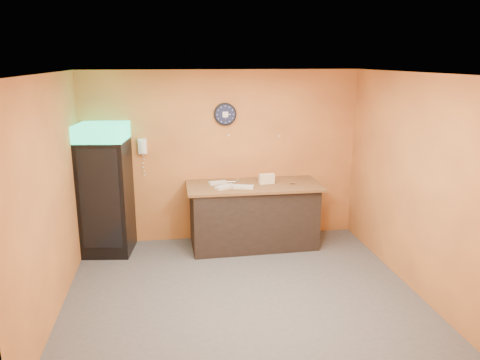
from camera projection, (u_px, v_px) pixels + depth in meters
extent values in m
plane|color=#47474C|center=(241.00, 292.00, 6.13)|extent=(4.50, 4.50, 0.00)
cube|color=#D8863D|center=(223.00, 157.00, 7.69)|extent=(4.50, 0.02, 2.80)
cube|color=#D8863D|center=(51.00, 197.00, 5.45)|extent=(0.02, 4.00, 2.80)
cube|color=#D8863D|center=(411.00, 182.00, 6.11)|extent=(0.02, 4.00, 2.80)
cube|color=white|center=(241.00, 73.00, 5.43)|extent=(4.50, 4.00, 0.02)
cube|color=black|center=(107.00, 197.00, 7.21)|extent=(0.80, 0.80, 1.78)
cube|color=#19D791|center=(102.00, 132.00, 6.96)|extent=(0.80, 0.80, 0.25)
cube|color=black|center=(107.00, 199.00, 6.86)|extent=(0.59, 0.10, 1.52)
cube|color=black|center=(253.00, 216.00, 7.56)|extent=(2.00, 0.93, 0.99)
cylinder|color=black|center=(225.00, 114.00, 7.50)|extent=(0.37, 0.05, 0.37)
cylinder|color=#0F1433|center=(225.00, 114.00, 7.47)|extent=(0.31, 0.01, 0.31)
cube|color=white|center=(225.00, 114.00, 7.46)|extent=(0.09, 0.00, 0.09)
cube|color=white|center=(143.00, 146.00, 7.40)|extent=(0.13, 0.08, 0.24)
cube|color=white|center=(142.00, 147.00, 7.36)|extent=(0.05, 0.04, 0.20)
cube|color=brown|center=(253.00, 185.00, 7.43)|extent=(2.12, 0.99, 0.04)
cube|color=#F6ECC0|center=(267.00, 182.00, 7.45)|extent=(0.26, 0.12, 0.05)
cube|color=#F6ECC0|center=(267.00, 179.00, 7.44)|extent=(0.26, 0.12, 0.05)
cube|color=#F6ECC0|center=(267.00, 176.00, 7.43)|extent=(0.26, 0.12, 0.05)
cube|color=beige|center=(225.00, 187.00, 7.18)|extent=(0.33, 0.27, 0.04)
cube|color=beige|center=(243.00, 187.00, 7.18)|extent=(0.33, 0.21, 0.04)
cube|color=beige|center=(218.00, 183.00, 7.44)|extent=(0.30, 0.17, 0.04)
cylinder|color=silver|center=(237.00, 180.00, 7.53)|extent=(0.07, 0.07, 0.07)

